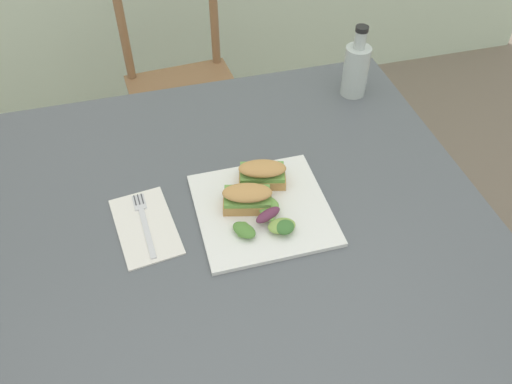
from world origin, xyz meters
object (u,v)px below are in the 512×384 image
Objects in this scene: fork_on_napkin at (144,219)px; bottle_cold_brew at (355,72)px; dining_table at (229,250)px; chair_wooden_far at (184,89)px; sandwich_half_back at (262,173)px; plate_lunch at (261,210)px; sandwich_half_front at (247,198)px.

fork_on_napkin is 0.94× the size of bottle_cold_brew.
dining_table is 0.59m from bottle_cold_brew.
chair_wooden_far is (0.03, 0.93, -0.17)m from dining_table.
chair_wooden_far reaches higher than sandwich_half_back.
chair_wooden_far is at bearing 87.96° from dining_table.
plate_lunch is 0.04m from sandwich_half_front.
bottle_cold_brew reaches higher than sandwich_half_front.
sandwich_half_front is (0.01, -0.92, 0.33)m from chair_wooden_far.
fork_on_napkin is (-0.21, -0.90, 0.30)m from chair_wooden_far.
plate_lunch is (0.07, -0.01, 0.13)m from dining_table.
sandwich_half_back is at bearing 34.19° from dining_table.
bottle_cold_brew is (0.44, 0.35, 0.19)m from dining_table.
chair_wooden_far is at bearing 125.14° from bottle_cold_brew.
bottle_cold_brew is at bearing 38.92° from dining_table.
dining_table is at bearing -176.57° from sandwich_half_front.
sandwich_half_front is 0.08m from sandwich_half_back.
fork_on_napkin is at bearing 170.62° from dining_table.
plate_lunch is 2.43× the size of sandwich_half_back.
dining_table is 0.17m from sandwich_half_front.
sandwich_half_front is 0.59× the size of bottle_cold_brew.
dining_table is at bearing -92.04° from chair_wooden_far.
dining_table is at bearing -145.81° from sandwich_half_back.
sandwich_half_front and sandwich_half_back have the same top height.
plate_lunch is at bearing -107.72° from sandwich_half_back.
chair_wooden_far reaches higher than fork_on_napkin.
plate_lunch is at bearing -135.11° from bottle_cold_brew.
fork_on_napkin is at bearing -172.14° from sandwich_half_back.
sandwich_half_back is at bearing -85.67° from chair_wooden_far.
bottle_cold_brew is at bearing 40.18° from sandwich_half_back.
chair_wooden_far is at bearing 92.51° from plate_lunch.
sandwich_half_front is at bearing -138.09° from bottle_cold_brew.
fork_on_napkin is 0.69m from bottle_cold_brew.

